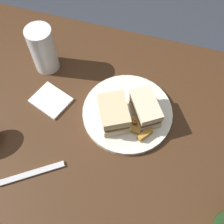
{
  "coord_description": "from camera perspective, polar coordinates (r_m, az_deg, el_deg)",
  "views": [
    {
      "loc": [
        -0.16,
        0.36,
        1.46
      ],
      "look_at": [
        -0.04,
        -0.02,
        0.75
      ],
      "focal_mm": 44.56,
      "sensor_mm": 36.0,
      "label": 1
    }
  ],
  "objects": [
    {
      "name": "ground_plane",
      "position": [
        1.51,
        -1.83,
        -14.27
      ],
      "size": [
        6.0,
        6.0,
        0.0
      ],
      "primitive_type": "plane",
      "color": "#333842"
    },
    {
      "name": "potato_wedge_front",
      "position": [
        0.8,
        6.66,
        -3.51
      ],
      "size": [
        0.05,
        0.03,
        0.02
      ],
      "primitive_type": "cube",
      "rotation": [
        0.0,
        0.0,
        2.8
      ],
      "color": "gold",
      "rests_on": "plate"
    },
    {
      "name": "dining_table",
      "position": [
        1.17,
        -2.33,
        -9.76
      ],
      "size": [
        1.26,
        0.76,
        0.72
      ],
      "primitive_type": "cube",
      "color": "#422816",
      "rests_on": "ground"
    },
    {
      "name": "potato_wedge_back",
      "position": [
        0.81,
        2.17,
        -2.35
      ],
      "size": [
        0.03,
        0.05,
        0.02
      ],
      "primitive_type": "cube",
      "rotation": [
        0.0,
        0.0,
        1.27
      ],
      "color": "#AD702D",
      "rests_on": "plate"
    },
    {
      "name": "potato_wedge_left_edge",
      "position": [
        0.82,
        5.34,
        -1.74
      ],
      "size": [
        0.04,
        0.04,
        0.01
      ],
      "primitive_type": "cube",
      "rotation": [
        0.0,
        0.0,
        3.69
      ],
      "color": "#B77F33",
      "rests_on": "plate"
    },
    {
      "name": "plate",
      "position": [
        0.84,
        3.18,
        -0.12
      ],
      "size": [
        0.27,
        0.27,
        0.01
      ],
      "primitive_type": "cylinder",
      "color": "silver",
      "rests_on": "dining_table"
    },
    {
      "name": "pint_glass",
      "position": [
        0.92,
        -13.82,
        11.94
      ],
      "size": [
        0.08,
        0.08,
        0.16
      ],
      "color": "white",
      "rests_on": "dining_table"
    },
    {
      "name": "sandwich_half_left",
      "position": [
        0.79,
        0.39,
        -0.39
      ],
      "size": [
        0.12,
        0.13,
        0.07
      ],
      "color": "beige",
      "rests_on": "plate"
    },
    {
      "name": "napkin",
      "position": [
        0.89,
        -12.44,
        2.4
      ],
      "size": [
        0.13,
        0.12,
        0.01
      ],
      "primitive_type": "cube",
      "rotation": [
        0.0,
        0.0,
        -0.35
      ],
      "color": "white",
      "rests_on": "dining_table"
    },
    {
      "name": "sandwich_half_right",
      "position": [
        0.81,
        6.82,
        0.62
      ],
      "size": [
        0.11,
        0.13,
        0.07
      ],
      "color": "beige",
      "rests_on": "plate"
    },
    {
      "name": "fork",
      "position": [
        0.8,
        -16.13,
        -12.03
      ],
      "size": [
        0.16,
        0.12,
        0.01
      ],
      "primitive_type": "cube",
      "rotation": [
        0.0,
        0.0,
        0.6
      ],
      "color": "silver",
      "rests_on": "dining_table"
    },
    {
      "name": "potato_wedge_right_edge",
      "position": [
        0.8,
        4.2,
        -3.48
      ],
      "size": [
        0.05,
        0.02,
        0.02
      ],
      "primitive_type": "cube",
      "rotation": [
        0.0,
        0.0,
        6.15
      ],
      "color": "#B77F33",
      "rests_on": "plate"
    },
    {
      "name": "potato_wedge_stray",
      "position": [
        0.82,
        5.75,
        -0.68
      ],
      "size": [
        0.03,
        0.05,
        0.02
      ],
      "primitive_type": "cube",
      "rotation": [
        0.0,
        0.0,
        1.31
      ],
      "color": "gold",
      "rests_on": "plate"
    },
    {
      "name": "potato_wedge_middle",
      "position": [
        0.79,
        6.73,
        -4.64
      ],
      "size": [
        0.04,
        0.05,
        0.02
      ],
      "primitive_type": "cube",
      "rotation": [
        0.0,
        0.0,
        4.07
      ],
      "color": "#B77F33",
      "rests_on": "plate"
    }
  ]
}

